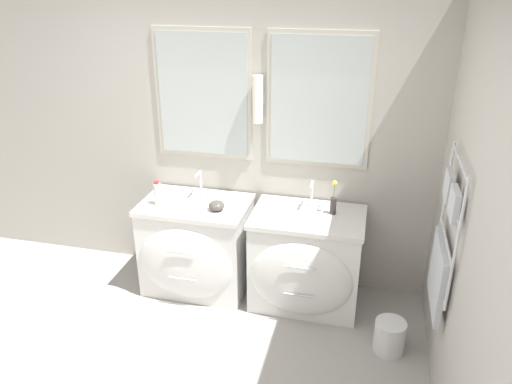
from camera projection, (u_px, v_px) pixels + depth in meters
The scene contains 11 objects.
wall_back at pixel (228, 132), 4.16m from camera, with size 5.06×0.16×2.60m.
wall_right at pixel (467, 206), 2.90m from camera, with size 0.13×3.67×2.60m.
vanity_left at pixel (196, 247), 4.23m from camera, with size 0.89×0.66×0.80m.
vanity_right at pixel (306, 261), 4.03m from camera, with size 0.89×0.66×0.80m.
faucet_left at pixel (200, 184), 4.19m from camera, with size 0.17×0.14×0.22m.
faucet_right at pixel (312, 195), 3.98m from camera, with size 0.17×0.14×0.22m.
toiletry_bottle at pixel (157, 194), 4.04m from camera, with size 0.06×0.06×0.21m.
amenity_bowl at pixel (217, 206), 3.97m from camera, with size 0.13×0.13×0.08m.
flower_vase at pixel (333, 201), 3.88m from camera, with size 0.05×0.05×0.28m.
soap_dish at pixel (289, 220), 3.79m from camera, with size 0.11×0.08×0.04m.
waste_bin at pixel (390, 336), 3.61m from camera, with size 0.23×0.23×0.25m.
Camera 1 is at (1.18, -2.03, 2.55)m, focal length 35.00 mm.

